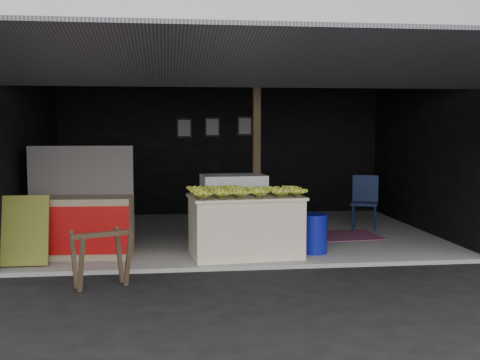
{
  "coord_description": "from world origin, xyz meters",
  "views": [
    {
      "loc": [
        -1.2,
        -7.96,
        1.98
      ],
      "look_at": [
        -0.03,
        1.5,
        1.1
      ],
      "focal_mm": 45.0,
      "sensor_mm": 36.0,
      "label": 1
    }
  ],
  "objects": [
    {
      "name": "water_barrel",
      "position": [
        0.99,
        0.71,
        0.34
      ],
      "size": [
        0.38,
        0.38,
        0.56
      ],
      "primitive_type": "cylinder",
      "color": "#0C138A",
      "rests_on": "concrete_slab"
    },
    {
      "name": "shophouse",
      "position": [
        0.0,
        2.82,
        2.1
      ],
      "size": [
        7.4,
        7.29,
        3.02
      ],
      "color": "black",
      "rests_on": "ground"
    },
    {
      "name": "banana_pile",
      "position": [
        -0.05,
        0.64,
        1.04
      ],
      "size": [
        1.57,
        1.03,
        0.18
      ],
      "primitive_type": null,
      "rotation": [
        0.0,
        0.0,
        0.09
      ],
      "color": "yellow",
      "rests_on": "banana_table"
    },
    {
      "name": "sawhorse",
      "position": [
        -1.99,
        -0.67,
        0.44
      ],
      "size": [
        0.8,
        0.79,
        0.69
      ],
      "rotation": [
        0.0,
        0.0,
        0.39
      ],
      "color": "#453322",
      "rests_on": "ground"
    },
    {
      "name": "neighbor_stall",
      "position": [
        -2.48,
        0.93,
        0.54
      ],
      "size": [
        1.59,
        0.79,
        1.61
      ],
      "rotation": [
        0.0,
        0.0,
        -0.06
      ],
      "color": "#998466",
      "rests_on": "concrete_slab"
    },
    {
      "name": "ground",
      "position": [
        0.0,
        0.0,
        0.0
      ],
      "size": [
        80.0,
        80.0,
        0.0
      ],
      "primitive_type": "plane",
      "color": "black",
      "rests_on": "ground"
    },
    {
      "name": "magenta_rug",
      "position": [
        1.69,
        2.01,
        0.07
      ],
      "size": [
        1.57,
        1.11,
        0.01
      ],
      "primitive_type": "cube",
      "rotation": [
        0.0,
        0.0,
        0.07
      ],
      "color": "#72194A",
      "rests_on": "concrete_slab"
    },
    {
      "name": "white_crate",
      "position": [
        -0.13,
        1.56,
        0.62
      ],
      "size": [
        1.05,
        0.75,
        1.12
      ],
      "rotation": [
        0.0,
        0.0,
        0.07
      ],
      "color": "white",
      "rests_on": "concrete_slab"
    },
    {
      "name": "green_signboard",
      "position": [
        -3.12,
        0.42,
        0.54
      ],
      "size": [
        0.64,
        0.29,
        0.94
      ],
      "primitive_type": "cube",
      "rotation": [
        -0.26,
        0.0,
        0.0
      ],
      "color": "black",
      "rests_on": "concrete_slab"
    },
    {
      "name": "banana_table",
      "position": [
        -0.05,
        0.64,
        0.51
      ],
      "size": [
        1.7,
        1.14,
        0.89
      ],
      "rotation": [
        0.0,
        0.0,
        0.09
      ],
      "color": "white",
      "rests_on": "concrete_slab"
    },
    {
      "name": "picture_frames",
      "position": [
        -0.17,
        4.89,
        1.93
      ],
      "size": [
        1.62,
        0.04,
        0.46
      ],
      "color": "black",
      "rests_on": "shophouse"
    },
    {
      "name": "concrete_slab",
      "position": [
        0.0,
        2.5,
        0.03
      ],
      "size": [
        7.0,
        5.0,
        0.06
      ],
      "primitive_type": "cube",
      "color": "gray",
      "rests_on": "ground"
    },
    {
      "name": "plastic_chair",
      "position": [
        2.42,
        2.61,
        0.65
      ],
      "size": [
        0.61,
        0.61,
        0.99
      ],
      "rotation": [
        0.0,
        0.0,
        -0.38
      ],
      "color": "#091235",
      "rests_on": "concrete_slab"
    }
  ]
}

